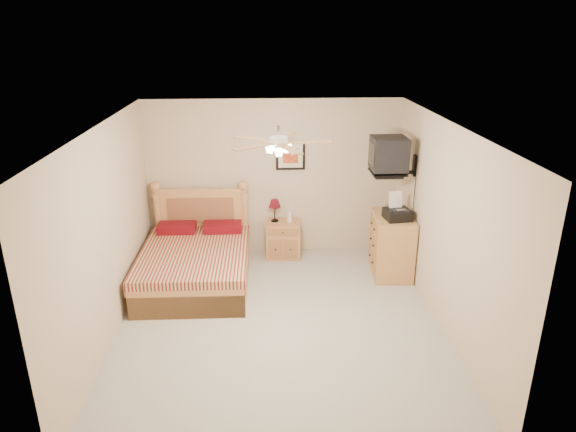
# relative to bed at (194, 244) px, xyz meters

# --- Properties ---
(floor) EXTENTS (4.50, 4.50, 0.00)m
(floor) POSITION_rel_bed_xyz_m (1.17, -1.12, -0.63)
(floor) COLOR #A5A295
(floor) RESTS_ON ground
(ceiling) EXTENTS (4.00, 4.50, 0.04)m
(ceiling) POSITION_rel_bed_xyz_m (1.17, -1.12, 1.87)
(ceiling) COLOR white
(ceiling) RESTS_ON ground
(wall_back) EXTENTS (4.00, 0.04, 2.50)m
(wall_back) POSITION_rel_bed_xyz_m (1.17, 1.13, 0.62)
(wall_back) COLOR #CBB395
(wall_back) RESTS_ON ground
(wall_front) EXTENTS (4.00, 0.04, 2.50)m
(wall_front) POSITION_rel_bed_xyz_m (1.17, -3.37, 0.62)
(wall_front) COLOR #CBB395
(wall_front) RESTS_ON ground
(wall_left) EXTENTS (0.04, 4.50, 2.50)m
(wall_left) POSITION_rel_bed_xyz_m (-0.83, -1.12, 0.62)
(wall_left) COLOR #CBB395
(wall_left) RESTS_ON ground
(wall_right) EXTENTS (0.04, 4.50, 2.50)m
(wall_right) POSITION_rel_bed_xyz_m (3.17, -1.12, 0.62)
(wall_right) COLOR #CBB395
(wall_right) RESTS_ON ground
(bed) EXTENTS (1.50, 1.96, 1.26)m
(bed) POSITION_rel_bed_xyz_m (0.00, 0.00, 0.00)
(bed) COLOR #B87444
(bed) RESTS_ON ground
(nightstand) EXTENTS (0.57, 0.44, 0.59)m
(nightstand) POSITION_rel_bed_xyz_m (1.31, 0.88, -0.34)
(nightstand) COLOR #C07342
(nightstand) RESTS_ON ground
(table_lamp) EXTENTS (0.22, 0.22, 0.37)m
(table_lamp) POSITION_rel_bed_xyz_m (1.17, 0.94, 0.14)
(table_lamp) COLOR #5E0E19
(table_lamp) RESTS_ON nightstand
(lotion_bottle) EXTENTS (0.11, 0.11, 0.22)m
(lotion_bottle) POSITION_rel_bed_xyz_m (1.41, 0.88, 0.07)
(lotion_bottle) COLOR white
(lotion_bottle) RESTS_ON nightstand
(framed_picture) EXTENTS (0.46, 0.04, 0.46)m
(framed_picture) POSITION_rel_bed_xyz_m (1.44, 1.11, 0.99)
(framed_picture) COLOR black
(framed_picture) RESTS_ON wall_back
(dresser) EXTENTS (0.60, 0.83, 0.93)m
(dresser) POSITION_rel_bed_xyz_m (2.90, 0.17, -0.17)
(dresser) COLOR #BC7844
(dresser) RESTS_ON ground
(fax_machine) EXTENTS (0.40, 0.42, 0.38)m
(fax_machine) POSITION_rel_bed_xyz_m (2.90, 0.03, 0.49)
(fax_machine) COLOR black
(fax_machine) RESTS_ON dresser
(magazine_lower) EXTENTS (0.27, 0.30, 0.02)m
(magazine_lower) POSITION_rel_bed_xyz_m (2.83, 0.47, 0.31)
(magazine_lower) COLOR beige
(magazine_lower) RESTS_ON dresser
(magazine_upper) EXTENTS (0.24, 0.30, 0.02)m
(magazine_upper) POSITION_rel_bed_xyz_m (2.83, 0.48, 0.33)
(magazine_upper) COLOR tan
(magazine_upper) RESTS_ON magazine_lower
(wall_tv) EXTENTS (0.56, 0.46, 0.58)m
(wall_tv) POSITION_rel_bed_xyz_m (2.92, 0.22, 1.18)
(wall_tv) COLOR black
(wall_tv) RESTS_ON wall_right
(ceiling_fan) EXTENTS (1.14, 1.14, 0.28)m
(ceiling_fan) POSITION_rel_bed_xyz_m (1.17, -1.32, 1.73)
(ceiling_fan) COLOR white
(ceiling_fan) RESTS_ON ceiling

